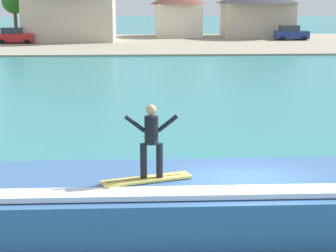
{
  "coord_description": "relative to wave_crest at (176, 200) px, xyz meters",
  "views": [
    {
      "loc": [
        -2.44,
        -13.11,
        5.5
      ],
      "look_at": [
        -1.58,
        4.16,
        1.56
      ],
      "focal_mm": 62.63,
      "sensor_mm": 36.0,
      "label": 1
    }
  ],
  "objects": [
    {
      "name": "shoreline_bank",
      "position": [
        1.58,
        51.47,
        -0.49
      ],
      "size": [
        120.0,
        25.92,
        0.17
      ],
      "color": "gray",
      "rests_on": "ground_plane"
    },
    {
      "name": "wave_crest",
      "position": [
        0.0,
        0.0,
        0.0
      ],
      "size": [
        9.82,
        3.7,
        1.22
      ],
      "color": "#376096",
      "rests_on": "ground_plane"
    },
    {
      "name": "ground_plane",
      "position": [
        1.58,
        -0.35,
        -0.58
      ],
      "size": [
        260.0,
        260.0,
        0.0
      ],
      "primitive_type": "plane",
      "color": "teal"
    },
    {
      "name": "surfer",
      "position": [
        -0.59,
        -0.37,
        1.68
      ],
      "size": [
        1.24,
        0.32,
        1.74
      ],
      "color": "black",
      "rests_on": "surfboard"
    },
    {
      "name": "tree_tall_bare",
      "position": [
        -15.67,
        58.98,
        3.91
      ],
      "size": [
        3.04,
        3.04,
        6.06
      ],
      "color": "brown",
      "rests_on": "ground_plane"
    },
    {
      "name": "house_gabled_white",
      "position": [
        13.75,
        59.14,
        3.02
      ],
      "size": [
        10.34,
        10.34,
        6.16
      ],
      "color": "beige",
      "rests_on": "ground_plane"
    },
    {
      "name": "house_small_cottage",
      "position": [
        4.08,
        60.52,
        2.7
      ],
      "size": [
        7.11,
        7.11,
        5.94
      ],
      "color": "beige",
      "rests_on": "ground_plane"
    },
    {
      "name": "car_near_shore",
      "position": [
        -14.22,
        51.17,
        0.37
      ],
      "size": [
        4.05,
        2.16,
        1.86
      ],
      "color": "red",
      "rests_on": "ground_plane"
    },
    {
      "name": "car_far_shore",
      "position": [
        16.74,
        54.06,
        0.37
      ],
      "size": [
        3.82,
        2.13,
        1.86
      ],
      "color": "navy",
      "rests_on": "ground_plane"
    },
    {
      "name": "surfboard",
      "position": [
        -0.71,
        -0.41,
        0.68
      ],
      "size": [
        2.16,
        1.04,
        0.06
      ],
      "color": "#EAD159",
      "rests_on": "wave_crest"
    },
    {
      "name": "house_with_chimney",
      "position": [
        -8.61,
        55.23,
        3.94
      ],
      "size": [
        12.34,
        12.34,
        8.24
      ],
      "color": "beige",
      "rests_on": "ground_plane"
    }
  ]
}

